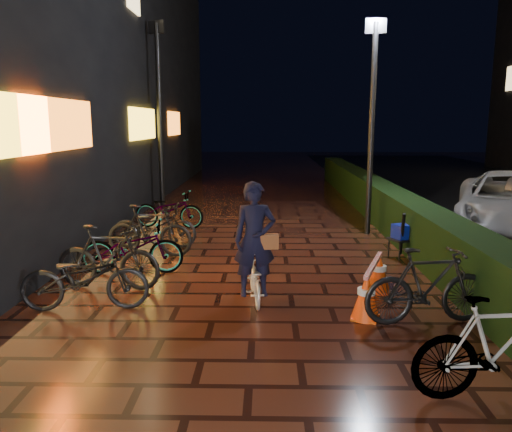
{
  "coord_description": "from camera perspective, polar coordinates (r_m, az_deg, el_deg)",
  "views": [
    {
      "loc": [
        0.17,
        -5.76,
        2.64
      ],
      "look_at": [
        -0.0,
        2.42,
        1.1
      ],
      "focal_mm": 35.0,
      "sensor_mm": 36.0,
      "label": 1
    }
  ],
  "objects": [
    {
      "name": "ground",
      "position": [
        6.34,
        -0.47,
        -13.95
      ],
      "size": [
        80.0,
        80.0,
        0.0
      ],
      "primitive_type": "plane",
      "color": "#381911",
      "rests_on": "ground"
    },
    {
      "name": "hedge",
      "position": [
        14.27,
        13.86,
        1.72
      ],
      "size": [
        0.7,
        20.0,
        1.0
      ],
      "primitive_type": "cube",
      "color": "black",
      "rests_on": "ground"
    },
    {
      "name": "lamp_post_hedge",
      "position": [
        12.0,
        13.11,
        10.69
      ],
      "size": [
        0.47,
        0.14,
        4.92
      ],
      "color": "black",
      "rests_on": "ground"
    },
    {
      "name": "lamp_post_sf",
      "position": [
        15.91,
        -10.99,
        12.09
      ],
      "size": [
        0.53,
        0.26,
        5.62
      ],
      "color": "black",
      "rests_on": "ground"
    },
    {
      "name": "cyclist",
      "position": [
        7.39,
        -0.16,
        -4.8
      ],
      "size": [
        0.68,
        1.3,
        1.81
      ],
      "color": "silver",
      "rests_on": "ground"
    },
    {
      "name": "traffic_barrier",
      "position": [
        7.56,
        13.2,
        -7.52
      ],
      "size": [
        0.86,
        1.55,
        0.64
      ],
      "color": "#F7420D",
      "rests_on": "ground"
    },
    {
      "name": "cart_assembly",
      "position": [
        10.22,
        16.48,
        -1.91
      ],
      "size": [
        0.63,
        0.68,
        0.96
      ],
      "color": "black",
      "rests_on": "ground"
    },
    {
      "name": "parked_bikes_storefront",
      "position": [
        9.78,
        -13.28,
        -2.36
      ],
      "size": [
        2.05,
        6.5,
        1.04
      ],
      "color": "black",
      "rests_on": "ground"
    },
    {
      "name": "parked_bikes_hedge",
      "position": [
        6.21,
        22.11,
        -10.1
      ],
      "size": [
        1.88,
        2.52,
        1.04
      ],
      "color": "black",
      "rests_on": "ground"
    }
  ]
}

